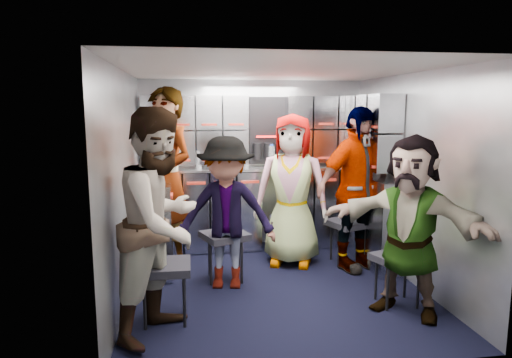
{
  "coord_description": "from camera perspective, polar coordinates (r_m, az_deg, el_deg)",
  "views": [
    {
      "loc": [
        -0.83,
        -4.23,
        1.76
      ],
      "look_at": [
        -0.13,
        0.35,
        1.03
      ],
      "focal_mm": 32.0,
      "sensor_mm": 36.0,
      "label": 1
    }
  ],
  "objects": [
    {
      "name": "floor",
      "position": [
        4.66,
        2.32,
        -13.28
      ],
      "size": [
        3.0,
        3.0,
        0.0
      ],
      "primitive_type": "plane",
      "color": "black",
      "rests_on": "ground"
    },
    {
      "name": "wall_back",
      "position": [
        5.83,
        -0.43,
        1.95
      ],
      "size": [
        2.8,
        0.04,
        2.1
      ],
      "primitive_type": "cube",
      "color": "gray",
      "rests_on": "ground"
    },
    {
      "name": "wall_left",
      "position": [
        4.33,
        -16.11,
        -0.86
      ],
      "size": [
        0.04,
        3.0,
        2.1
      ],
      "primitive_type": "cube",
      "color": "gray",
      "rests_on": "ground"
    },
    {
      "name": "wall_right",
      "position": [
        4.84,
        18.91,
        0.01
      ],
      "size": [
        0.04,
        3.0,
        2.1
      ],
      "primitive_type": "cube",
      "color": "gray",
      "rests_on": "ground"
    },
    {
      "name": "ceiling",
      "position": [
        4.32,
        2.5,
        13.44
      ],
      "size": [
        2.8,
        3.0,
        0.02
      ],
      "primitive_type": "cube",
      "color": "silver",
      "rests_on": "wall_back"
    },
    {
      "name": "cart_bank_back",
      "position": [
        5.72,
        -0.12,
        -3.83
      ],
      "size": [
        2.68,
        0.38,
        0.99
      ],
      "primitive_type": "cube",
      "color": "#A0A6B0",
      "rests_on": "ground"
    },
    {
      "name": "cart_bank_left",
      "position": [
        4.97,
        -12.6,
        -6.04
      ],
      "size": [
        0.38,
        0.76,
        0.99
      ],
      "primitive_type": "cube",
      "color": "#A0A6B0",
      "rests_on": "ground"
    },
    {
      "name": "counter",
      "position": [
        5.63,
        -0.12,
        1.34
      ],
      "size": [
        2.68,
        0.42,
        0.03
      ],
      "primitive_type": "cube",
      "color": "#B2B4B9",
      "rests_on": "cart_bank_back"
    },
    {
      "name": "locker_bank_back",
      "position": [
        5.65,
        -0.21,
        6.2
      ],
      "size": [
        2.68,
        0.28,
        0.82
      ],
      "primitive_type": "cube",
      "color": "#A0A6B0",
      "rests_on": "wall_back"
    },
    {
      "name": "locker_bank_right",
      "position": [
        5.36,
        14.26,
        5.78
      ],
      "size": [
        0.28,
        1.0,
        0.82
      ],
      "primitive_type": "cube",
      "color": "#A0A6B0",
      "rests_on": "wall_right"
    },
    {
      "name": "right_cabinet",
      "position": [
        5.41,
        14.27,
        -4.81
      ],
      "size": [
        0.28,
        1.2,
        1.0
      ],
      "primitive_type": "cube",
      "color": "#A0A6B0",
      "rests_on": "ground"
    },
    {
      "name": "coffee_niche",
      "position": [
        5.74,
        1.48,
        6.04
      ],
      "size": [
        0.46,
        0.16,
        0.84
      ],
      "primitive_type": null,
      "color": "black",
      "rests_on": "wall_back"
    },
    {
      "name": "red_latch_strip",
      "position": [
        5.46,
        0.19,
        -0.34
      ],
      "size": [
        2.6,
        0.02,
        0.03
      ],
      "primitive_type": "cube",
      "color": "maroon",
      "rests_on": "cart_bank_back"
    },
    {
      "name": "jump_seat_near_left",
      "position": [
        3.88,
        -11.37,
        -11.1
      ],
      "size": [
        0.43,
        0.4,
        0.5
      ],
      "rotation": [
        0.0,
        0.0,
        -0.01
      ],
      "color": "black",
      "rests_on": "ground"
    },
    {
      "name": "jump_seat_mid_left",
      "position": [
        4.7,
        -3.91,
        -7.38
      ],
      "size": [
        0.53,
        0.52,
        0.5
      ],
      "rotation": [
        0.0,
        0.0,
        0.36
      ],
      "color": "black",
      "rests_on": "ground"
    },
    {
      "name": "jump_seat_center",
      "position": [
        5.37,
        3.99,
        -5.49
      ],
      "size": [
        0.45,
        0.43,
        0.48
      ],
      "rotation": [
        0.0,
        0.0,
        -0.13
      ],
      "color": "black",
      "rests_on": "ground"
    },
    {
      "name": "jump_seat_mid_right",
      "position": [
        5.29,
        11.5,
        -5.69
      ],
      "size": [
        0.53,
        0.52,
        0.5
      ],
      "rotation": [
        0.0,
        0.0,
        0.36
      ],
      "color": "black",
      "rests_on": "ground"
    },
    {
      "name": "jump_seat_near_right",
      "position": [
        4.32,
        17.3,
        -9.73
      ],
      "size": [
        0.49,
        0.48,
        0.46
      ],
      "rotation": [
        0.0,
        0.0,
        0.35
      ],
      "color": "black",
      "rests_on": "ground"
    },
    {
      "name": "attendant_standing",
      "position": [
        4.94,
        -11.12,
        -0.22
      ],
      "size": [
        0.82,
        0.86,
        1.98
      ],
      "primitive_type": "imported",
      "rotation": [
        0.0,
        0.0,
        -0.88
      ],
      "color": "black",
      "rests_on": "ground"
    },
    {
      "name": "attendant_arc_a",
      "position": [
        3.58,
        -11.72,
        -5.43
      ],
      "size": [
        1.02,
        1.08,
        1.77
      ],
      "primitive_type": "imported",
      "rotation": [
        0.0,
        0.0,
        1.02
      ],
      "color": "black",
      "rests_on": "ground"
    },
    {
      "name": "attendant_arc_b",
      "position": [
        4.45,
        -3.76,
        -4.26
      ],
      "size": [
        1.04,
        0.71,
        1.49
      ],
      "primitive_type": "imported",
      "rotation": [
        0.0,
        0.0,
        -0.17
      ],
      "color": "black",
      "rests_on": "ground"
    },
    {
      "name": "attendant_arc_c",
      "position": [
        5.11,
        4.48,
        -1.38
      ],
      "size": [
        0.96,
        0.79,
        1.69
      ],
      "primitive_type": "imported",
      "rotation": [
        0.0,
        0.0,
        -0.35
      ],
      "color": "black",
      "rests_on": "ground"
    },
    {
      "name": "attendant_arc_d",
      "position": [
        5.03,
        12.36,
        -1.25
      ],
      "size": [
        1.13,
        0.81,
        1.78
      ],
      "primitive_type": "imported",
      "rotation": [
        0.0,
        0.0,
        0.4
      ],
      "color": "black",
      "rests_on": "ground"
    },
    {
      "name": "attendant_arc_e",
      "position": [
        4.07,
        18.65,
        -5.59
      ],
      "size": [
        1.34,
        1.33,
        1.54
      ],
      "primitive_type": "imported",
      "rotation": [
        0.0,
        0.0,
        -0.78
      ],
      "color": "black",
      "rests_on": "ground"
    },
    {
      "name": "bottle_left",
      "position": [
        5.51,
        -7.26,
        2.41
      ],
      "size": [
        0.06,
        0.06,
        0.22
      ],
      "primitive_type": "cylinder",
      "color": "white",
      "rests_on": "counter"
    },
    {
      "name": "bottle_mid",
      "position": [
        5.51,
        -7.09,
        2.45
      ],
      "size": [
        0.06,
        0.06,
        0.23
      ],
      "primitive_type": "cylinder",
      "color": "white",
      "rests_on": "counter"
    },
    {
      "name": "bottle_right",
      "position": [
        5.6,
        1.98,
        2.8
      ],
      "size": [
        0.07,
        0.07,
        0.26
      ],
      "primitive_type": "cylinder",
      "color": "white",
      "rests_on": "counter"
    },
    {
      "name": "cup_left",
      "position": [
        5.51,
        -12.61,
        1.68
      ],
      "size": [
        0.09,
        0.09,
        0.11
      ],
      "primitive_type": "cylinder",
      "color": "beige",
      "rests_on": "counter"
    },
    {
      "name": "cup_right",
      "position": [
        5.85,
        11.09,
        2.04
      ],
      "size": [
        0.07,
        0.07,
        0.09
      ],
      "primitive_type": "cylinder",
      "color": "beige",
      "rests_on": "counter"
    }
  ]
}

